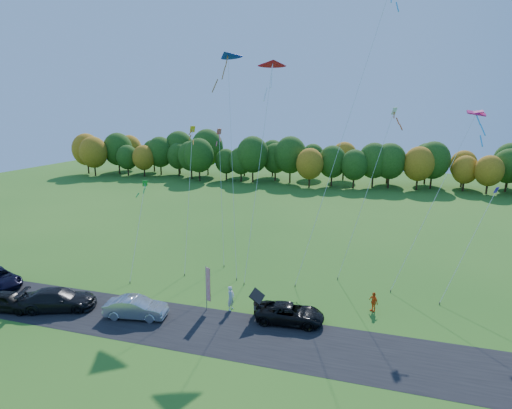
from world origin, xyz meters
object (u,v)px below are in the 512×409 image
(silver_sedan, at_px, (136,308))
(person_east, at_px, (373,302))
(feather_flag, at_px, (208,284))
(black_suv, at_px, (290,313))

(silver_sedan, relative_size, person_east, 2.97)
(person_east, distance_m, feather_flag, 12.97)
(silver_sedan, xyz_separation_m, person_east, (17.25, 5.99, 0.02))
(black_suv, bearing_deg, feather_flag, 86.41)
(silver_sedan, relative_size, feather_flag, 1.28)
(person_east, bearing_deg, black_suv, -101.46)
(black_suv, height_order, person_east, person_east)
(feather_flag, bearing_deg, black_suv, 0.47)
(silver_sedan, height_order, person_east, person_east)
(black_suv, distance_m, person_east, 6.84)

